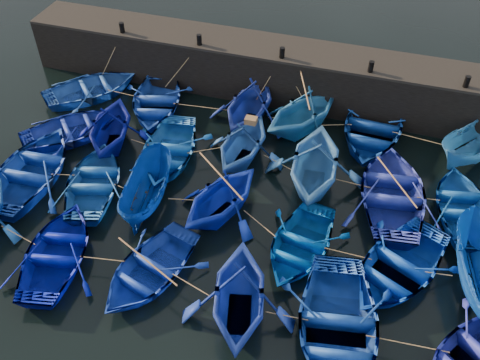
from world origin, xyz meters
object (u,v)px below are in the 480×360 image
(wooden_crate, at_px, (251,120))
(boat_8, at_px, (168,150))
(boat_13, at_px, (32,170))
(boat_0, at_px, (91,88))

(wooden_crate, bearing_deg, boat_8, -166.22)
(boat_13, bearing_deg, boat_8, -152.91)
(boat_0, relative_size, boat_8, 0.98)
(boat_8, height_order, wooden_crate, wooden_crate)
(boat_0, xyz_separation_m, boat_8, (5.48, -3.29, 0.01))
(boat_13, height_order, wooden_crate, wooden_crate)
(boat_8, height_order, boat_13, boat_13)
(boat_0, distance_m, boat_13, 6.20)
(boat_8, xyz_separation_m, wooden_crate, (3.44, 0.84, 1.75))
(boat_13, bearing_deg, wooden_crate, -159.54)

